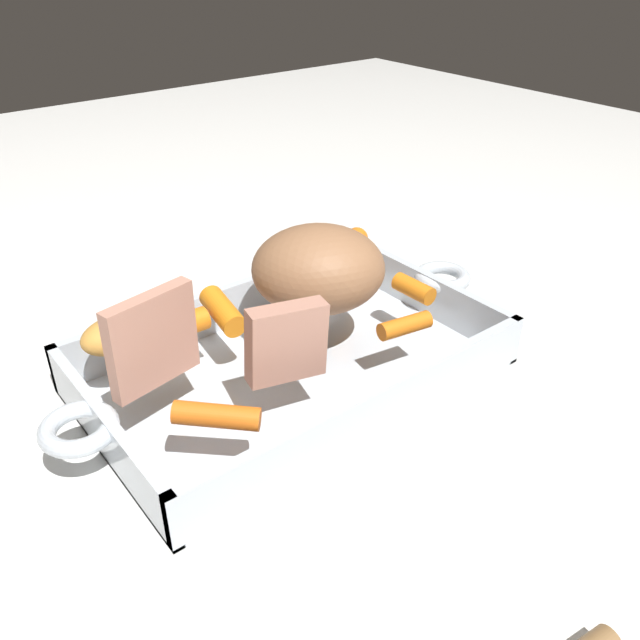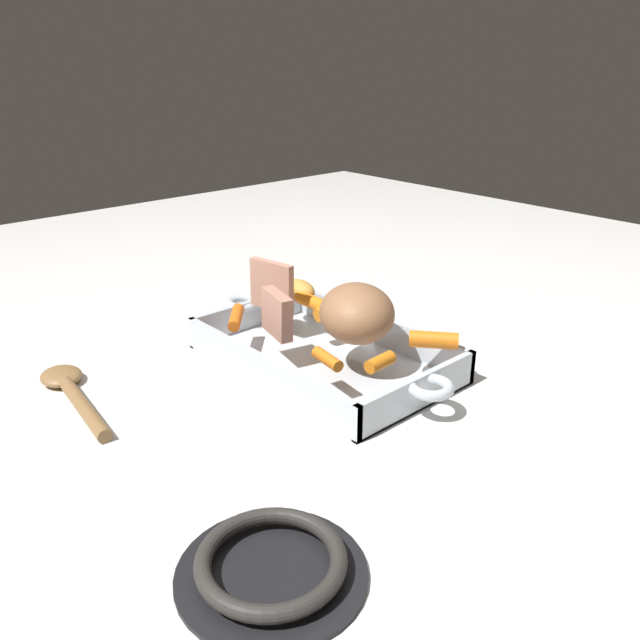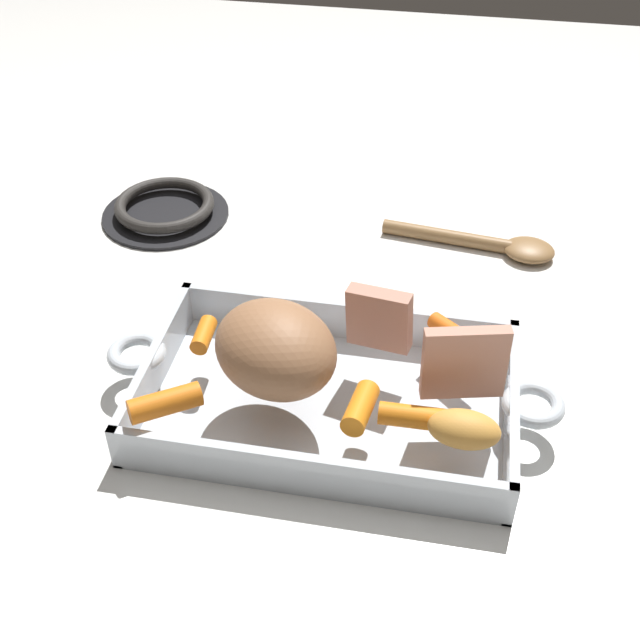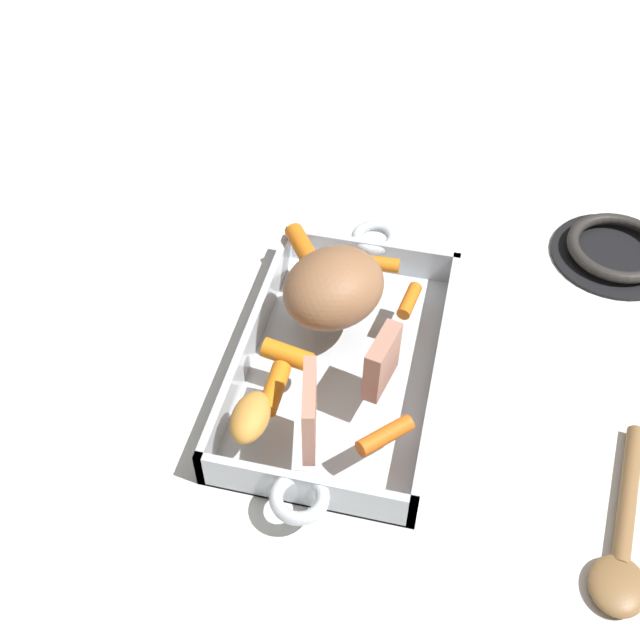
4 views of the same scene
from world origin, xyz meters
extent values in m
plane|color=white|center=(0.00, 0.00, 0.00)|extent=(2.35, 2.35, 0.00)
cube|color=silver|center=(0.00, 0.00, 0.00)|extent=(0.36, 0.23, 0.01)
cube|color=silver|center=(0.00, 0.11, 0.02)|extent=(0.36, 0.01, 0.05)
cube|color=silver|center=(0.00, -0.11, 0.02)|extent=(0.36, 0.01, 0.05)
cube|color=silver|center=(0.18, 0.00, 0.02)|extent=(0.01, 0.23, 0.05)
cube|color=silver|center=(-0.18, 0.00, 0.02)|extent=(0.01, 0.23, 0.05)
torus|color=silver|center=(0.20, 0.00, 0.04)|extent=(0.06, 0.06, 0.01)
torus|color=silver|center=(-0.20, 0.00, 0.04)|extent=(0.06, 0.06, 0.01)
ellipsoid|color=#996846|center=(-0.05, -0.02, 0.09)|extent=(0.16, 0.16, 0.08)
cube|color=tan|center=(0.13, -0.01, 0.09)|extent=(0.08, 0.03, 0.08)
cube|color=tan|center=(0.04, 0.05, 0.08)|extent=(0.07, 0.03, 0.07)
cylinder|color=orange|center=(-0.08, 0.06, 0.06)|extent=(0.05, 0.02, 0.02)
cylinder|color=orange|center=(0.09, -0.05, 0.06)|extent=(0.06, 0.02, 0.02)
cylinder|color=orange|center=(0.04, -0.05, 0.06)|extent=(0.03, 0.06, 0.03)
cylinder|color=orange|center=(-0.13, 0.02, 0.06)|extent=(0.02, 0.04, 0.02)
cylinder|color=orange|center=(0.12, 0.07, 0.06)|extent=(0.06, 0.06, 0.02)
cylinder|color=orange|center=(-0.14, -0.08, 0.06)|extent=(0.07, 0.06, 0.03)
ellipsoid|color=gold|center=(0.13, -0.07, 0.06)|extent=(0.07, 0.04, 0.03)
cylinder|color=black|center=(-0.28, 0.31, 0.00)|extent=(0.17, 0.17, 0.01)
torus|color=#2D2B28|center=(-0.28, 0.31, 0.02)|extent=(0.13, 0.13, 0.02)
cylinder|color=olive|center=(0.10, 0.32, 0.01)|extent=(0.16, 0.04, 0.02)
ellipsoid|color=olive|center=(0.20, 0.31, 0.01)|extent=(0.07, 0.06, 0.02)
camera|label=1|loc=(0.29, 0.40, 0.36)|focal=36.94mm
camera|label=2|loc=(-0.63, 0.58, 0.42)|focal=36.65mm
camera|label=3|loc=(0.10, -0.56, 0.58)|focal=45.48mm
camera|label=4|loc=(0.58, 0.11, 0.71)|focal=44.59mm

